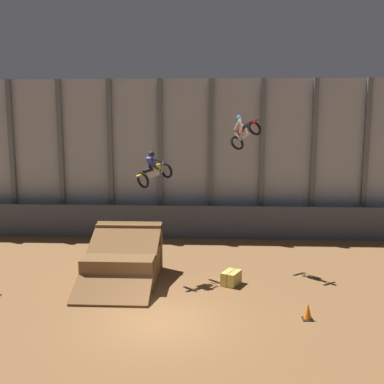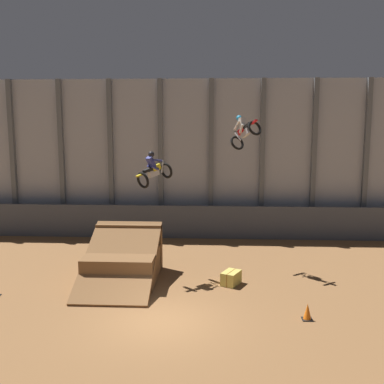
# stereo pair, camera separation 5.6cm
# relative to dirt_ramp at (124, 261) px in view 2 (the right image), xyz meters

# --- Properties ---
(ground_plane) EXTENTS (60.00, 60.00, 0.00)m
(ground_plane) POSITION_rel_dirt_ramp_xyz_m (2.18, -4.30, -0.78)
(ground_plane) COLOR brown
(arena_back_wall) EXTENTS (32.00, 0.40, 9.35)m
(arena_back_wall) POSITION_rel_dirt_ramp_xyz_m (2.18, 8.29, 3.90)
(arena_back_wall) COLOR #A3A8B2
(arena_back_wall) RESTS_ON ground_plane
(lower_barrier) EXTENTS (31.36, 0.20, 1.95)m
(lower_barrier) POSITION_rel_dirt_ramp_xyz_m (2.18, 7.10, 0.20)
(lower_barrier) COLOR #474C56
(lower_barrier) RESTS_ON ground_plane
(dirt_ramp) EXTENTS (3.03, 4.80, 2.30)m
(dirt_ramp) POSITION_rel_dirt_ramp_xyz_m (0.00, 0.00, 0.00)
(dirt_ramp) COLOR brown
(dirt_ramp) RESTS_ON ground_plane
(rider_bike_left_air) EXTENTS (1.62, 1.71, 1.60)m
(rider_bike_left_air) POSITION_rel_dirt_ramp_xyz_m (1.29, 0.50, 3.92)
(rider_bike_left_air) COLOR black
(rider_bike_right_air) EXTENTS (1.59, 1.78, 1.68)m
(rider_bike_right_air) POSITION_rel_dirt_ramp_xyz_m (5.28, 2.17, 5.59)
(rider_bike_right_air) COLOR black
(traffic_cone_arena_edge) EXTENTS (0.36, 0.36, 0.58)m
(traffic_cone_arena_edge) POSITION_rel_dirt_ramp_xyz_m (7.18, -3.92, -0.50)
(traffic_cone_arena_edge) COLOR black
(traffic_cone_arena_edge) RESTS_ON ground_plane
(hay_bale_trackside) EXTENTS (0.93, 1.07, 0.57)m
(hay_bale_trackside) POSITION_rel_dirt_ramp_xyz_m (4.66, -0.59, -0.50)
(hay_bale_trackside) COLOR #CCB751
(hay_bale_trackside) RESTS_ON ground_plane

